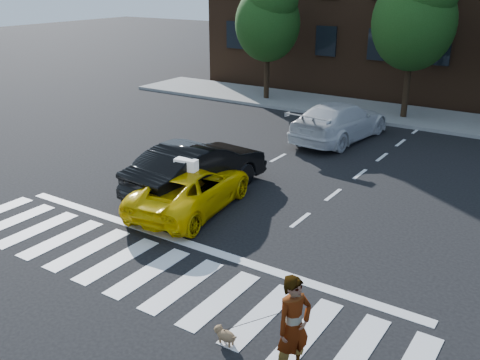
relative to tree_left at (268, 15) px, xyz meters
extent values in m
plane|color=black|center=(6.97, -17.00, -4.44)|extent=(120.00, 120.00, 0.00)
cube|color=silver|center=(6.97, -17.00, -4.43)|extent=(13.00, 2.40, 0.01)
cube|color=silver|center=(6.97, -15.40, -4.43)|extent=(12.00, 0.30, 0.01)
cube|color=slate|center=(6.97, 0.50, -4.37)|extent=(30.00, 4.00, 0.15)
cylinder|color=black|center=(-0.03, 0.00, -2.82)|extent=(0.28, 0.28, 3.25)
ellipsoid|color=#17350E|center=(-0.03, 0.00, -0.41)|extent=(3.38, 3.38, 3.89)
sphere|color=#17350E|center=(0.37, -0.20, 0.76)|extent=(2.60, 2.60, 2.60)
sphere|color=#17350E|center=(-0.38, 0.25, 0.43)|extent=(2.34, 2.34, 2.34)
cylinder|color=black|center=(7.47, 0.00, -2.67)|extent=(0.28, 0.28, 3.55)
ellipsoid|color=#17350E|center=(7.47, 0.00, -0.04)|extent=(3.69, 3.69, 4.25)
sphere|color=#17350E|center=(7.12, 0.25, 0.88)|extent=(2.56, 2.56, 2.56)
imported|color=yellow|center=(5.57, -13.61, -3.82)|extent=(2.66, 4.74, 1.25)
imported|color=black|center=(4.97, -12.55, -3.63)|extent=(2.16, 5.07, 1.63)
imported|color=silver|center=(6.26, -4.73, -3.66)|extent=(2.71, 5.55, 1.55)
imported|color=#999999|center=(11.25, -18.10, -3.51)|extent=(0.67, 0.80, 1.85)
ellipsoid|color=olive|center=(9.89, -18.10, -4.27)|extent=(0.41, 0.25, 0.22)
sphere|color=olive|center=(9.70, -18.07, -4.21)|extent=(0.18, 0.18, 0.16)
sphere|color=olive|center=(9.63, -18.07, -4.24)|extent=(0.08, 0.08, 0.08)
cylinder|color=olive|center=(10.08, -18.12, -4.21)|extent=(0.12, 0.05, 0.09)
sphere|color=olive|center=(9.70, -18.02, -4.16)|extent=(0.06, 0.06, 0.06)
sphere|color=olive|center=(9.69, -18.13, -4.16)|extent=(0.06, 0.06, 0.06)
cylinder|color=olive|center=(9.77, -18.13, -4.39)|extent=(0.05, 0.05, 0.10)
cylinder|color=olive|center=(9.78, -18.04, -4.39)|extent=(0.05, 0.05, 0.10)
cylinder|color=olive|center=(10.00, -18.16, -4.39)|extent=(0.05, 0.05, 0.10)
cylinder|color=olive|center=(10.01, -18.06, -4.39)|extent=(0.05, 0.05, 0.10)
cube|color=white|center=(5.57, -13.81, -3.03)|extent=(0.68, 0.37, 0.32)
camera|label=1|loc=(14.55, -24.72, 1.88)|focal=40.00mm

